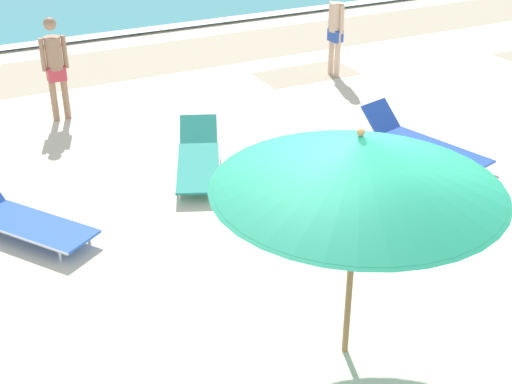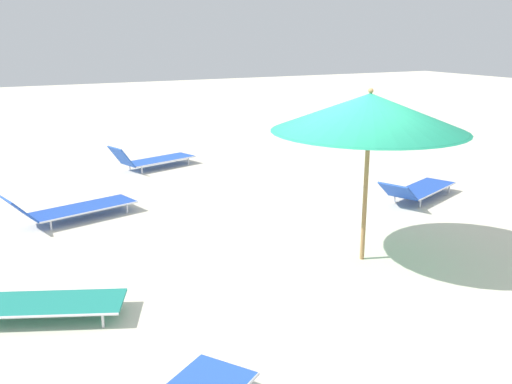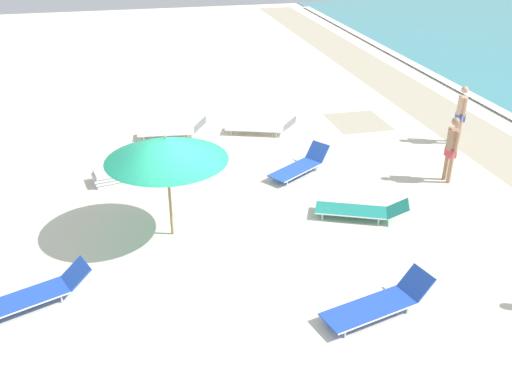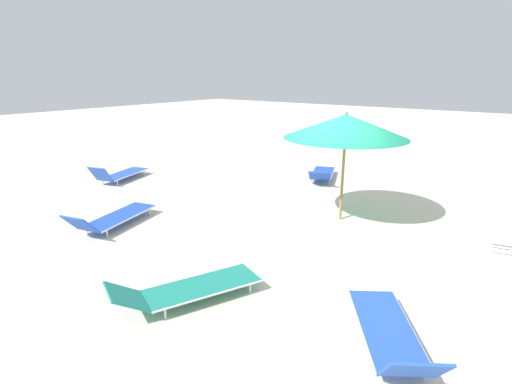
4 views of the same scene
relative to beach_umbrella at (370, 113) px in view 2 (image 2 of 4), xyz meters
The scene contains 6 objects.
ground_plane 2.22m from the beach_umbrella, 62.00° to the left, with size 60.00×60.00×0.16m.
beach_umbrella is the anchor object (origin of this frame).
sun_lounger_near_water_right 5.21m from the beach_umbrella, 42.75° to the left, with size 1.12×2.22×0.58m.
sun_lounger_mid_beach_solo 3.77m from the beach_umbrella, 55.26° to the right, with size 1.34×2.16×0.51m.
sun_lounger_mid_beach_pair_a 6.97m from the beach_umbrella, ahead, with size 1.17×2.10×0.63m.
sun_lounger_mid_beach_pair_b 4.73m from the beach_umbrella, 86.23° to the left, with size 1.39×2.18×0.48m.
Camera 2 is at (-6.23, 4.11, 3.04)m, focal length 40.00 mm.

